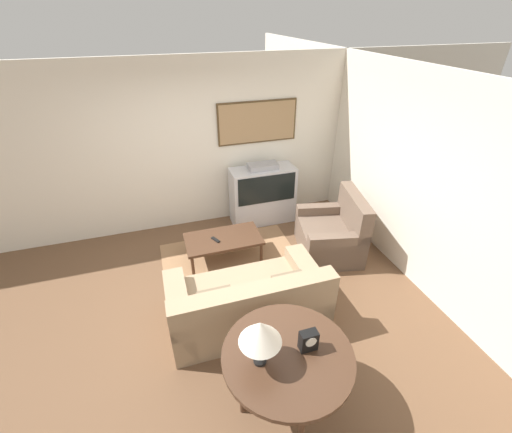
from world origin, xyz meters
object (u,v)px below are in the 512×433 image
Objects in this scene: armchair at (332,234)px; console_table at (288,359)px; couch at (248,302)px; mantel_clock at (308,341)px; table_lamp at (260,333)px; coffee_table at (223,240)px; tv at (263,195)px.

armchair is 2.60m from console_table.
couch is 1.85m from armchair.
armchair is (1.60, 0.92, 0.03)m from couch.
console_table is at bearing -178.89° from mantel_clock.
couch is 3.92× the size of table_lamp.
couch reaches higher than coffee_table.
couch is 1.26m from mantel_clock.
table_lamp is at bearing 179.86° from mantel_clock.
mantel_clock reaches higher than console_table.
tv is 1.27m from coffee_table.
coffee_table is (-1.62, 0.29, 0.05)m from armchair.
console_table is (-1.57, -2.03, 0.37)m from armchair.
tv is at bearing 78.14° from mantel_clock.
armchair is at bearing -10.33° from coffee_table.
console_table is 0.24m from mantel_clock.
mantel_clock is at bearing -0.14° from table_lamp.
couch is (-0.89, -2.11, -0.23)m from tv.
table_lamp is 2.39× the size of mantel_clock.
coffee_table is at bearing -89.33° from couch.
couch is 1.57× the size of armchair.
mantel_clock is at bearing -101.86° from tv.
couch is at bearing 91.61° from console_table.
console_table is at bearing -1.05° from table_lamp.
table_lamp is at bearing -108.98° from tv.
console_table is at bearing -88.93° from coffee_table.
coffee_table is at bearing 95.52° from mantel_clock.
armchair is at bearing -58.85° from tv.
couch is 1.22m from coffee_table.
couch is at bearing -89.43° from coffee_table.
table_lamp reaches higher than tv.
mantel_clock is at bearing 100.99° from couch.
table_lamp is (-0.22, -1.10, 0.82)m from couch.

